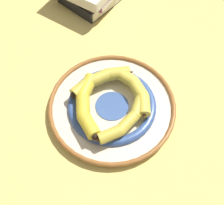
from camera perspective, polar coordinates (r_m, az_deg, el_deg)
name	(u,v)px	position (r m, az deg, el deg)	size (l,w,h in m)	color
ground_plane	(128,118)	(0.88, 2.86, -2.80)	(2.80, 2.80, 0.00)	#E5CC6B
decorative_bowl	(112,106)	(0.88, 0.00, -0.72)	(0.36, 0.36, 0.04)	beige
banana_a	(124,122)	(0.81, 2.27, -3.60)	(0.16, 0.12, 0.03)	gold
banana_b	(136,91)	(0.86, 4.45, 2.16)	(0.08, 0.18, 0.04)	yellow
banana_c	(101,79)	(0.88, -2.05, 4.26)	(0.19, 0.08, 0.04)	gold
banana_d	(86,104)	(0.84, -4.77, -0.32)	(0.08, 0.21, 0.04)	yellow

